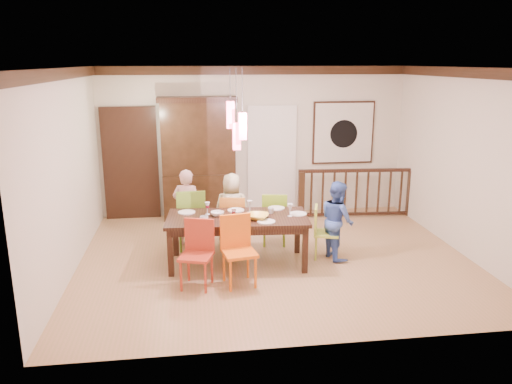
{
  "coord_description": "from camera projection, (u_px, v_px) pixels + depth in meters",
  "views": [
    {
      "loc": [
        -1.27,
        -7.19,
        2.98
      ],
      "look_at": [
        -0.28,
        0.17,
        1.04
      ],
      "focal_mm": 35.0,
      "sensor_mm": 36.0,
      "label": 1
    }
  ],
  "objects": [
    {
      "name": "person_end_right",
      "position": [
        337.0,
        220.0,
        7.7
      ],
      "size": [
        0.57,
        0.67,
        1.22
      ],
      "primitive_type": "imported",
      "rotation": [
        0.0,
        0.0,
        1.76
      ],
      "color": "#4061B4",
      "rests_on": "floor"
    },
    {
      "name": "plate_near_left",
      "position": [
        193.0,
        223.0,
        7.08
      ],
      "size": [
        0.26,
        0.26,
        0.01
      ],
      "primitive_type": "cylinder",
      "color": "white",
      "rests_on": "dining_table"
    },
    {
      "name": "serving_bowl",
      "position": [
        258.0,
        216.0,
        7.29
      ],
      "size": [
        0.39,
        0.39,
        0.08
      ],
      "primitive_type": "imported",
      "rotation": [
        0.0,
        0.0,
        -0.32
      ],
      "color": "yellow",
      "rests_on": "dining_table"
    },
    {
      "name": "person_far_mid",
      "position": [
        232.0,
        209.0,
        8.31
      ],
      "size": [
        0.64,
        0.46,
        1.21
      ],
      "primitive_type": "imported",
      "rotation": [
        0.0,
        0.0,
        3.01
      ],
      "color": "#BCB88E",
      "rests_on": "floor"
    },
    {
      "name": "plate_near_mid",
      "position": [
        266.0,
        222.0,
        7.16
      ],
      "size": [
        0.26,
        0.26,
        0.01
      ],
      "primitive_type": "cylinder",
      "color": "white",
      "rests_on": "dining_table"
    },
    {
      "name": "balustrade",
      "position": [
        356.0,
        192.0,
        9.8
      ],
      "size": [
        2.32,
        0.23,
        0.96
      ],
      "rotation": [
        0.0,
        0.0,
        -0.07
      ],
      "color": "black",
      "rests_on": "floor"
    },
    {
      "name": "chair_far_left",
      "position": [
        191.0,
        214.0,
        8.11
      ],
      "size": [
        0.47,
        0.47,
        1.01
      ],
      "rotation": [
        0.0,
        0.0,
        3.18
      ],
      "color": "olive",
      "rests_on": "floor"
    },
    {
      "name": "chair_near_left",
      "position": [
        196.0,
        251.0,
        6.69
      ],
      "size": [
        0.52,
        0.52,
        0.92
      ],
      "rotation": [
        0.0,
        0.0,
        -0.31
      ],
      "color": "#AD331E",
      "rests_on": "floor"
    },
    {
      "name": "wine_glass_a",
      "position": [
        207.0,
        208.0,
        7.49
      ],
      "size": [
        0.08,
        0.08,
        0.19
      ],
      "primitive_type": null,
      "color": "#590C19",
      "rests_on": "dining_table"
    },
    {
      "name": "person_far_left",
      "position": [
        187.0,
        208.0,
        8.19
      ],
      "size": [
        0.54,
        0.43,
        1.3
      ],
      "primitive_type": "imported",
      "rotation": [
        0.0,
        0.0,
        2.87
      ],
      "color": "beige",
      "rests_on": "floor"
    },
    {
      "name": "plate_far_left",
      "position": [
        187.0,
        212.0,
        7.6
      ],
      "size": [
        0.26,
        0.26,
        0.01
      ],
      "primitive_type": "cylinder",
      "color": "white",
      "rests_on": "dining_table"
    },
    {
      "name": "chair_far_right",
      "position": [
        274.0,
        214.0,
        8.31
      ],
      "size": [
        0.47,
        0.47,
        0.9
      ],
      "rotation": [
        0.0,
        0.0,
        2.98
      ],
      "color": "#7BAA1F",
      "rests_on": "floor"
    },
    {
      "name": "cup_left",
      "position": [
        204.0,
        219.0,
        7.13
      ],
      "size": [
        0.14,
        0.14,
        0.1
      ],
      "primitive_type": "imported",
      "rotation": [
        0.0,
        0.0,
        -0.15
      ],
      "color": "silver",
      "rests_on": "dining_table"
    },
    {
      "name": "wall_right",
      "position": [
        464.0,
        162.0,
        7.83
      ],
      "size": [
        0.0,
        5.0,
        5.0
      ],
      "primitive_type": "plane",
      "rotation": [
        1.57,
        0.0,
        -1.57
      ],
      "color": "beige",
      "rests_on": "floor"
    },
    {
      "name": "white_doorway",
      "position": [
        272.0,
        161.0,
        9.95
      ],
      "size": [
        0.97,
        0.05,
        2.22
      ],
      "primitive_type": "cube",
      "color": "silver",
      "rests_on": "wall_back"
    },
    {
      "name": "floor",
      "position": [
        275.0,
        258.0,
        7.81
      ],
      "size": [
        6.0,
        6.0,
        0.0
      ],
      "primitive_type": "plane",
      "color": "tan",
      "rests_on": "ground"
    },
    {
      "name": "painting",
      "position": [
        343.0,
        133.0,
        9.99
      ],
      "size": [
        1.25,
        0.06,
        1.25
      ],
      "color": "black",
      "rests_on": "wall_back"
    },
    {
      "name": "wall_left",
      "position": [
        67.0,
        173.0,
        7.06
      ],
      "size": [
        0.0,
        5.0,
        5.0
      ],
      "primitive_type": "plane",
      "rotation": [
        1.57,
        0.0,
        1.57
      ],
      "color": "beige",
      "rests_on": "floor"
    },
    {
      "name": "cup_right",
      "position": [
        271.0,
        211.0,
        7.55
      ],
      "size": [
        0.12,
        0.12,
        0.09
      ],
      "primitive_type": "imported",
      "rotation": [
        0.0,
        0.0,
        -0.28
      ],
      "color": "silver",
      "rests_on": "dining_table"
    },
    {
      "name": "chair_end_right",
      "position": [
        326.0,
        229.0,
        7.72
      ],
      "size": [
        0.46,
        0.46,
        0.82
      ],
      "rotation": [
        0.0,
        0.0,
        1.29
      ],
      "color": "#BAD23D",
      "rests_on": "floor"
    },
    {
      "name": "napkin",
      "position": [
        233.0,
        224.0,
        7.06
      ],
      "size": [
        0.18,
        0.14,
        0.01
      ],
      "primitive_type": "cube",
      "color": "#D83359",
      "rests_on": "dining_table"
    },
    {
      "name": "plate_far_right",
      "position": [
        276.0,
        208.0,
        7.81
      ],
      "size": [
        0.26,
        0.26,
        0.01
      ],
      "primitive_type": "cylinder",
      "color": "white",
      "rests_on": "dining_table"
    },
    {
      "name": "ceiling",
      "position": [
        277.0,
        68.0,
        7.07
      ],
      "size": [
        6.0,
        6.0,
        0.0
      ],
      "primitive_type": "plane",
      "rotation": [
        3.14,
        0.0,
        0.0
      ],
      "color": "white",
      "rests_on": "wall_back"
    },
    {
      "name": "dining_table",
      "position": [
        237.0,
        222.0,
        7.44
      ],
      "size": [
        2.15,
        1.1,
        0.75
      ],
      "rotation": [
        0.0,
        0.0,
        -0.07
      ],
      "color": "black",
      "rests_on": "floor"
    },
    {
      "name": "chair_far_mid",
      "position": [
        233.0,
        218.0,
        8.15
      ],
      "size": [
        0.47,
        0.47,
        0.9
      ],
      "rotation": [
        0.0,
        0.0,
        2.98
      ],
      "color": "#C37023",
      "rests_on": "floor"
    },
    {
      "name": "wine_glass_d",
      "position": [
        290.0,
        210.0,
        7.41
      ],
      "size": [
        0.08,
        0.08,
        0.19
      ],
      "primitive_type": null,
      "color": "silver",
      "rests_on": "dining_table"
    },
    {
      "name": "pendant_cluster",
      "position": [
        236.0,
        125.0,
        7.07
      ],
      "size": [
        0.27,
        0.21,
        1.14
      ],
      "color": "#FB4B66",
      "rests_on": "ceiling"
    },
    {
      "name": "chair_near_mid",
      "position": [
        239.0,
        247.0,
        6.75
      ],
      "size": [
        0.5,
        0.5,
        0.96
      ],
      "rotation": [
        0.0,
        0.0,
        0.18
      ],
      "color": "orange",
      "rests_on": "floor"
    },
    {
      "name": "plate_end_right",
      "position": [
        298.0,
        214.0,
        7.53
      ],
      "size": [
        0.26,
        0.26,
        0.01
      ],
      "primitive_type": "cylinder",
      "color": "white",
      "rests_on": "dining_table"
    },
    {
      "name": "wine_glass_b",
      "position": [
        250.0,
        207.0,
        7.59
      ],
      "size": [
        0.08,
        0.08,
        0.19
      ],
      "primitive_type": null,
      "color": "silver",
      "rests_on": "dining_table"
    },
    {
      "name": "wall_back",
      "position": [
        254.0,
        142.0,
        9.84
      ],
      "size": [
        6.0,
        0.0,
        6.0
      ],
      "primitive_type": "plane",
      "rotation": [
        1.57,
        0.0,
        0.0
      ],
      "color": "beige",
      "rests_on": "floor"
    },
    {
      "name": "plate_far_mid",
      "position": [
        236.0,
        210.0,
        7.71
      ],
      "size": [
        0.26,
        0.26,
        0.01
      ],
      "primitive_type": "cylinder",
      "color": "white",
      "rests_on": "dining_table"
    },
    {
      "name": "wine_glass_c",
      "position": [
        234.0,
        215.0,
        7.19
      ],
      "size": [
        0.08,
        0.08,
        0.19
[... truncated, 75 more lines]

